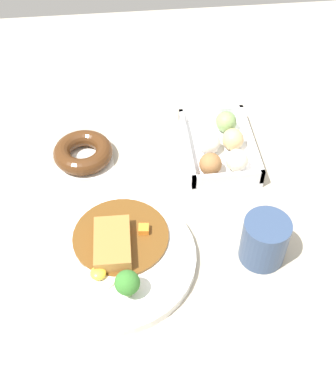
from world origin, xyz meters
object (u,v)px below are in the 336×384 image
at_px(curry_plate, 115,255).
at_px(chocolate_ring_donut, 83,153).
at_px(coffee_mug, 264,240).
at_px(donut_box, 221,147).

distance_m(curry_plate, chocolate_ring_donut, 0.26).
height_order(curry_plate, chocolate_ring_donut, curry_plate).
bearing_deg(coffee_mug, donut_box, 5.78).
bearing_deg(chocolate_ring_donut, donut_box, -94.21).
bearing_deg(chocolate_ring_donut, coffee_mug, -131.93).
height_order(donut_box, coffee_mug, coffee_mug).
bearing_deg(donut_box, coffee_mug, -174.22).
height_order(chocolate_ring_donut, coffee_mug, coffee_mug).
relative_size(curry_plate, donut_box, 1.36).
bearing_deg(coffee_mug, chocolate_ring_donut, 48.07).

